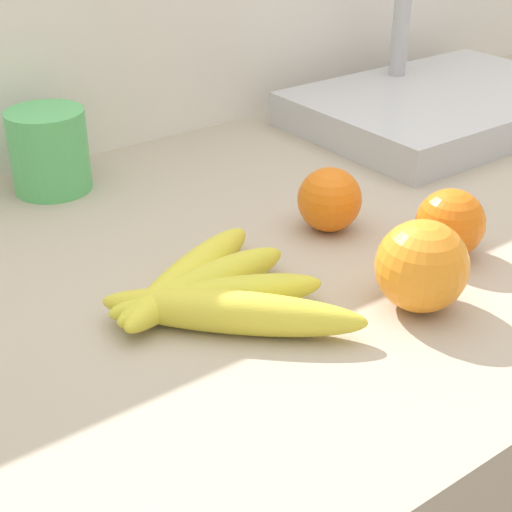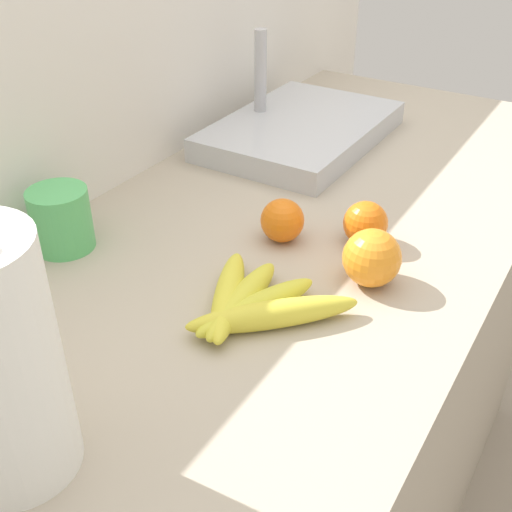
# 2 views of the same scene
# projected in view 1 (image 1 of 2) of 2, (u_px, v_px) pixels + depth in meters

# --- Properties ---
(counter) EXTENTS (1.49, 0.64, 0.90)m
(counter) POSITION_uv_depth(u_px,v_px,m) (339.00, 512.00, 1.03)
(counter) COLOR #ADA08C
(counter) RESTS_ON ground
(wall_back) EXTENTS (1.89, 0.06, 1.30)m
(wall_back) POSITION_uv_depth(u_px,v_px,m) (194.00, 277.00, 1.17)
(wall_back) COLOR silver
(wall_back) RESTS_ON ground
(banana_bunch) EXTENTS (0.18, 0.21, 0.04)m
(banana_bunch) POSITION_uv_depth(u_px,v_px,m) (212.00, 293.00, 0.63)
(banana_bunch) COLOR gold
(banana_bunch) RESTS_ON counter
(orange_center) EXTENTS (0.07, 0.07, 0.07)m
(orange_center) POSITION_uv_depth(u_px,v_px,m) (448.00, 224.00, 0.71)
(orange_center) COLOR orange
(orange_center) RESTS_ON counter
(orange_back_right) EXTENTS (0.06, 0.06, 0.06)m
(orange_back_right) POSITION_uv_depth(u_px,v_px,m) (329.00, 200.00, 0.76)
(orange_back_right) COLOR orange
(orange_back_right) RESTS_ON counter
(orange_back_left) EXTENTS (0.08, 0.08, 0.08)m
(orange_back_left) POSITION_uv_depth(u_px,v_px,m) (422.00, 266.00, 0.63)
(orange_back_left) COLOR orange
(orange_back_left) RESTS_ON counter
(sink_basin) EXTENTS (0.40, 0.27, 0.20)m
(sink_basin) POSITION_uv_depth(u_px,v_px,m) (444.00, 104.00, 1.05)
(sink_basin) COLOR #B7BABF
(sink_basin) RESTS_ON counter
(mug) EXTENTS (0.09, 0.09, 0.09)m
(mug) POSITION_uv_depth(u_px,v_px,m) (49.00, 151.00, 0.84)
(mug) COLOR #56BF68
(mug) RESTS_ON counter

